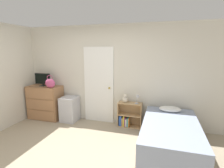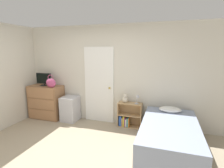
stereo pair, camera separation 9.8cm
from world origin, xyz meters
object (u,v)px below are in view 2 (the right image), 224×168
Objects in this scene: teddy_bear at (125,99)px; bed at (169,137)px; handbag at (51,83)px; bookshelf at (128,117)px; storage_bin at (70,109)px; dresser at (46,102)px; desk_lamp at (137,98)px; tv at (44,79)px.

bed is (1.08, -0.84, -0.44)m from teddy_bear.
bookshelf is at bearing 7.28° from handbag.
dresser is at bearing -178.52° from storage_bin.
handbag is 0.18× the size of bed.
tv is at bearing -178.59° from desk_lamp.
desk_lamp is (2.63, 0.06, -0.33)m from tv.
handbag reaches higher than bookshelf.
tv is 2.35m from teddy_bear.
dresser is 0.48× the size of bed.
handbag is 3.20m from bed.
bed is at bearing -10.78° from handbag.
bookshelf is 2.71× the size of desk_lamp.
handbag is at bearing -172.61° from teddy_bear.
dresser is 2.36m from bookshelf.
handbag is 1.55× the size of teddy_bear.
tv is 2.55m from bookshelf.
teddy_bear is (2.32, 0.10, -0.40)m from tv.
bookshelf is 0.32× the size of bed.
desk_lamp reaches higher than bookshelf.
bed is at bearing -46.38° from desk_lamp.
storage_bin is 2.90× the size of desk_lamp.
dresser is 2.29m from teddy_bear.
bed is (2.59, -0.74, -0.05)m from storage_bin.
bookshelf is at bearing 4.60° from teddy_bear.
desk_lamp reaches higher than teddy_bear.
dresser reaches higher than bed.
handbag is (0.30, -0.14, 0.59)m from dresser.
storage_bin is 1.60m from bookshelf.
tv reaches higher than bed.
tv is 0.72× the size of storage_bin.
tv is 0.25× the size of bed.
storage_bin is 1.07× the size of bookshelf.
storage_bin is 0.35× the size of bed.
teddy_bear reaches higher than storage_bin.
tv is 1.12m from storage_bin.
tv is at bearing 155.89° from handbag.
handbag reaches higher than teddy_bear.
handbag is 2.22m from bookshelf.
tv is 3.57m from bed.
teddy_bear is 0.11× the size of bed.
bed is (0.76, -0.80, -0.50)m from desk_lamp.
teddy_bear is 0.32m from desk_lamp.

